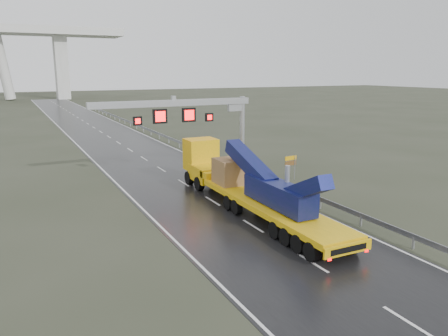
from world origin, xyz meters
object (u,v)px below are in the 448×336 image
heavy_haul_truck (239,180)px  exit_sign_pair (291,163)px  sign_gantry (196,115)px  striped_barrier (255,174)px

heavy_haul_truck → exit_sign_pair: bearing=30.0°
sign_gantry → exit_sign_pair: (6.90, -5.15, -4.05)m
exit_sign_pair → striped_barrier: size_ratio=1.91×
striped_barrier → heavy_haul_truck: bearing=-132.4°
heavy_haul_truck → striped_barrier: 7.15m
sign_gantry → exit_sign_pair: sign_gantry is taller
sign_gantry → heavy_haul_truck: sign_gantry is taller
heavy_haul_truck → striped_barrier: (4.51, 5.41, -1.22)m
sign_gantry → striped_barrier: sign_gantry is taller
heavy_haul_truck → exit_sign_pair: (7.51, 4.26, -0.24)m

